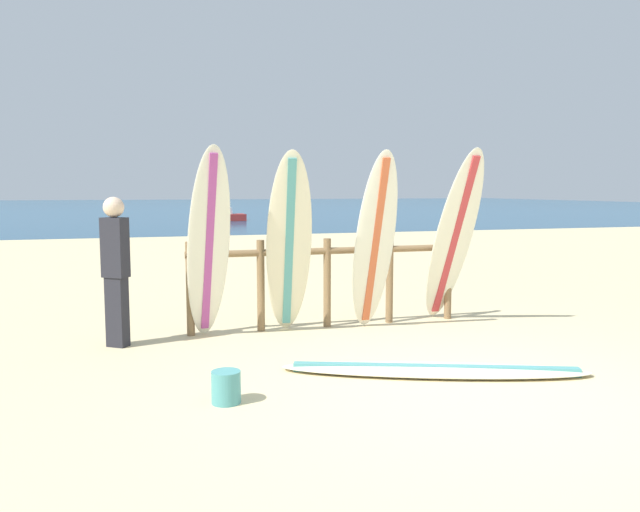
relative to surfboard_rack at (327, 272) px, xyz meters
name	(u,v)px	position (x,y,z in m)	size (l,w,h in m)	color
ground_plane	(468,393)	(0.36, -2.71, -0.66)	(120.00, 120.00, 0.00)	beige
ocean_water	(160,206)	(0.36, 55.29, -0.66)	(120.00, 80.00, 0.01)	navy
surfboard_rack	(327,272)	(0.00, 0.00, 0.00)	(3.35, 0.09, 1.07)	olive
surfboard_leaning_far_left	(209,244)	(-1.44, -0.30, 0.40)	(0.54, 0.75, 2.13)	silver
surfboard_leaning_left	(289,244)	(-0.55, -0.32, 0.38)	(0.60, 0.83, 2.08)	beige
surfboard_leaning_center_left	(375,242)	(0.45, -0.41, 0.39)	(0.48, 0.72, 2.10)	silver
surfboard_leaning_center	(454,238)	(1.50, -0.34, 0.41)	(0.50, 1.08, 2.14)	silver
surfboard_lying_on_sand	(435,370)	(0.35, -2.13, -0.63)	(2.79, 1.47, 0.08)	beige
beachgoer_standing	(116,265)	(-2.41, -0.28, 0.21)	(0.30, 0.28, 1.58)	#26262D
small_boat_offshore	(223,216)	(2.32, 25.67, -0.41)	(2.28, 1.18, 0.71)	#B22D28
sand_bucket	(226,387)	(-1.56, -2.37, -0.54)	(0.23, 0.23, 0.25)	teal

